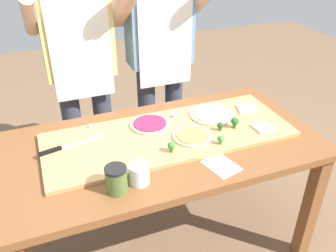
% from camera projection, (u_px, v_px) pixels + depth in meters
% --- Properties ---
extents(ground_plane, '(8.00, 8.00, 0.00)m').
position_uv_depth(ground_plane, '(164.00, 244.00, 2.19)').
color(ground_plane, brown).
extents(prep_table, '(1.58, 0.81, 0.75)m').
position_uv_depth(prep_table, '(163.00, 158.00, 1.85)').
color(prep_table, brown).
rests_on(prep_table, ground).
extents(cutting_board, '(1.27, 0.48, 0.02)m').
position_uv_depth(cutting_board, '(169.00, 135.00, 1.84)').
color(cutting_board, tan).
rests_on(cutting_board, prep_table).
extents(chefs_knife, '(0.32, 0.09, 0.02)m').
position_uv_depth(chefs_knife, '(63.00, 148.00, 1.71)').
color(chefs_knife, '#B7BABF').
rests_on(chefs_knife, cutting_board).
extents(pizza_whole_beet_magenta, '(0.21, 0.21, 0.02)m').
position_uv_depth(pizza_whole_beet_magenta, '(150.00, 124.00, 1.90)').
color(pizza_whole_beet_magenta, beige).
rests_on(pizza_whole_beet_magenta, cutting_board).
extents(pizza_whole_pesto_green, '(0.20, 0.20, 0.02)m').
position_uv_depth(pizza_whole_pesto_green, '(192.00, 136.00, 1.80)').
color(pizza_whole_pesto_green, beige).
rests_on(pizza_whole_pesto_green, cutting_board).
extents(pizza_whole_cheese_artichoke, '(0.25, 0.25, 0.02)m').
position_uv_depth(pizza_whole_cheese_artichoke, '(212.00, 114.00, 1.99)').
color(pizza_whole_cheese_artichoke, beige).
rests_on(pizza_whole_cheese_artichoke, cutting_board).
extents(pizza_slice_far_left, '(0.13, 0.13, 0.01)m').
position_uv_depth(pizza_slice_far_left, '(247.00, 109.00, 2.04)').
color(pizza_slice_far_left, beige).
rests_on(pizza_slice_far_left, cutting_board).
extents(pizza_slice_far_right, '(0.10, 0.10, 0.01)m').
position_uv_depth(pizza_slice_far_right, '(263.00, 127.00, 1.87)').
color(pizza_slice_far_right, beige).
rests_on(pizza_slice_far_right, cutting_board).
extents(broccoli_floret_front_mid, '(0.04, 0.04, 0.06)m').
position_uv_depth(broccoli_floret_front_mid, '(235.00, 122.00, 1.86)').
color(broccoli_floret_front_mid, '#366618').
rests_on(broccoli_floret_front_mid, cutting_board).
extents(broccoli_floret_front_left, '(0.04, 0.04, 0.06)m').
position_uv_depth(broccoli_floret_front_left, '(172.00, 146.00, 1.68)').
color(broccoli_floret_front_left, '#487A23').
rests_on(broccoli_floret_front_left, cutting_board).
extents(broccoli_floret_back_left, '(0.03, 0.03, 0.05)m').
position_uv_depth(broccoli_floret_back_left, '(221.00, 139.00, 1.73)').
color(broccoli_floret_back_left, '#487A23').
rests_on(broccoli_floret_back_left, cutting_board).
extents(broccoli_floret_center_left, '(0.03, 0.03, 0.05)m').
position_uv_depth(broccoli_floret_center_left, '(220.00, 126.00, 1.84)').
color(broccoli_floret_center_left, '#2C5915').
rests_on(broccoli_floret_center_left, cutting_board).
extents(cheese_crumble_a, '(0.02, 0.02, 0.02)m').
position_uv_depth(cheese_crumble_a, '(91.00, 126.00, 1.88)').
color(cheese_crumble_a, silver).
rests_on(cheese_crumble_a, cutting_board).
extents(cheese_crumble_b, '(0.02, 0.02, 0.02)m').
position_uv_depth(cheese_crumble_b, '(174.00, 116.00, 1.97)').
color(cheese_crumble_b, white).
rests_on(cheese_crumble_b, cutting_board).
extents(cheese_crumble_c, '(0.02, 0.02, 0.01)m').
position_uv_depth(cheese_crumble_c, '(140.00, 161.00, 1.62)').
color(cheese_crumble_c, silver).
rests_on(cheese_crumble_c, cutting_board).
extents(flour_cup, '(0.09, 0.09, 0.09)m').
position_uv_depth(flour_cup, '(139.00, 175.00, 1.51)').
color(flour_cup, white).
rests_on(flour_cup, prep_table).
extents(sauce_jar, '(0.09, 0.09, 0.12)m').
position_uv_depth(sauce_jar, '(116.00, 179.00, 1.46)').
color(sauce_jar, '#517033').
rests_on(sauce_jar, prep_table).
extents(recipe_note, '(0.16, 0.18, 0.00)m').
position_uv_depth(recipe_note, '(221.00, 165.00, 1.63)').
color(recipe_note, white).
rests_on(recipe_note, prep_table).
extents(cook_left, '(0.54, 0.39, 1.67)m').
position_uv_depth(cook_left, '(80.00, 59.00, 2.11)').
color(cook_left, '#333847').
rests_on(cook_left, ground).
extents(cook_right, '(0.54, 0.39, 1.67)m').
position_uv_depth(cook_right, '(160.00, 48.00, 2.27)').
color(cook_right, '#333847').
rests_on(cook_right, ground).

